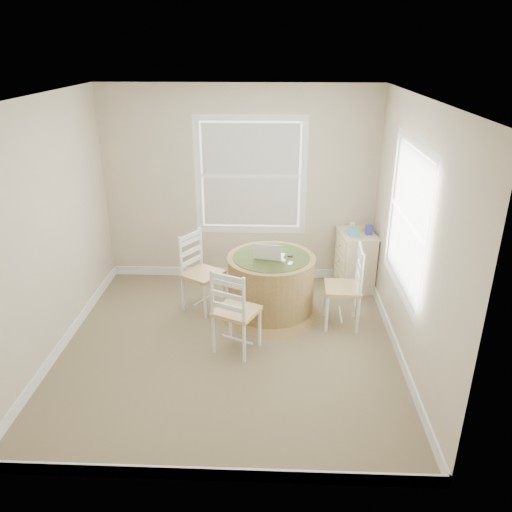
{
  "coord_description": "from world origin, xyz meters",
  "views": [
    {
      "loc": [
        0.48,
        -4.57,
        3.04
      ],
      "look_at": [
        0.27,
        0.45,
        0.89
      ],
      "focal_mm": 35.0,
      "sensor_mm": 36.0,
      "label": 1
    }
  ],
  "objects_px": {
    "chair_right": "(343,288)",
    "chair_left": "(203,274)",
    "round_table": "(271,283)",
    "corner_chest": "(355,260)",
    "laptop": "(269,255)",
    "chair_near": "(237,311)"
  },
  "relations": [
    {
      "from": "round_table",
      "to": "corner_chest",
      "type": "bearing_deg",
      "value": 49.23
    },
    {
      "from": "round_table",
      "to": "chair_left",
      "type": "distance_m",
      "value": 0.83
    },
    {
      "from": "chair_near",
      "to": "chair_right",
      "type": "height_order",
      "value": "same"
    },
    {
      "from": "round_table",
      "to": "laptop",
      "type": "height_order",
      "value": "laptop"
    },
    {
      "from": "chair_near",
      "to": "chair_right",
      "type": "distance_m",
      "value": 1.3
    },
    {
      "from": "round_table",
      "to": "chair_right",
      "type": "relative_size",
      "value": 1.28
    },
    {
      "from": "chair_left",
      "to": "round_table",
      "type": "bearing_deg",
      "value": -63.37
    },
    {
      "from": "laptop",
      "to": "corner_chest",
      "type": "relative_size",
      "value": 0.48
    },
    {
      "from": "chair_left",
      "to": "chair_near",
      "type": "xyz_separation_m",
      "value": [
        0.48,
        -0.88,
        0.0
      ]
    },
    {
      "from": "chair_left",
      "to": "chair_near",
      "type": "height_order",
      "value": "same"
    },
    {
      "from": "corner_chest",
      "to": "round_table",
      "type": "bearing_deg",
      "value": -153.8
    },
    {
      "from": "chair_left",
      "to": "laptop",
      "type": "distance_m",
      "value": 0.86
    },
    {
      "from": "round_table",
      "to": "chair_left",
      "type": "height_order",
      "value": "chair_left"
    },
    {
      "from": "round_table",
      "to": "corner_chest",
      "type": "xyz_separation_m",
      "value": [
        1.1,
        0.75,
        -0.01
      ]
    },
    {
      "from": "chair_left",
      "to": "laptop",
      "type": "relative_size",
      "value": 2.54
    },
    {
      "from": "round_table",
      "to": "corner_chest",
      "type": "height_order",
      "value": "corner_chest"
    },
    {
      "from": "round_table",
      "to": "chair_near",
      "type": "xyz_separation_m",
      "value": [
        -0.35,
        -0.81,
        0.07
      ]
    },
    {
      "from": "chair_left",
      "to": "chair_right",
      "type": "relative_size",
      "value": 1.0
    },
    {
      "from": "chair_left",
      "to": "chair_near",
      "type": "bearing_deg",
      "value": -119.89
    },
    {
      "from": "round_table",
      "to": "chair_near",
      "type": "relative_size",
      "value": 1.28
    },
    {
      "from": "chair_left",
      "to": "corner_chest",
      "type": "relative_size",
      "value": 1.21
    },
    {
      "from": "chair_right",
      "to": "chair_left",
      "type": "bearing_deg",
      "value": -98.31
    }
  ]
}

